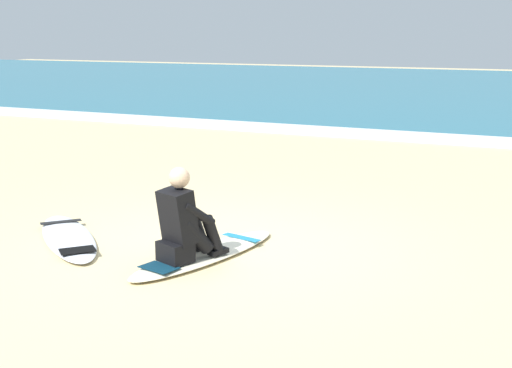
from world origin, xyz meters
TOP-DOWN VIEW (x-y plane):
  - ground_plane at (0.00, 0.00)m, footprint 80.00×80.00m
  - sea at (0.00, 22.47)m, footprint 80.00×28.00m
  - breaking_foam at (0.00, 8.77)m, footprint 80.00×0.90m
  - surfboard_main at (-0.03, -0.37)m, footprint 0.96×2.20m
  - surfer_seated at (-0.08, -0.70)m, footprint 0.55×0.77m
  - surfboard_spare_near at (-1.74, -0.51)m, footprint 1.87×1.74m

SIDE VIEW (x-z plane):
  - ground_plane at x=0.00m, z-range 0.00..0.00m
  - surfboard_main at x=-0.03m, z-range 0.00..0.07m
  - surfboard_spare_near at x=-1.74m, z-range 0.00..0.07m
  - sea at x=0.00m, z-range 0.00..0.10m
  - breaking_foam at x=0.00m, z-range 0.00..0.11m
  - surfer_seated at x=-0.08m, z-range -0.04..0.91m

